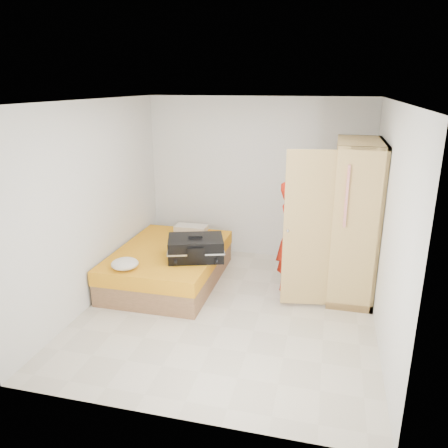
% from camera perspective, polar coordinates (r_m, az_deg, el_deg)
% --- Properties ---
extents(room, '(4.00, 4.02, 2.60)m').
position_cam_1_polar(room, '(5.25, 0.74, 1.48)').
color(room, beige).
rests_on(room, ground).
extents(bed, '(1.42, 2.02, 0.50)m').
position_cam_1_polar(bed, '(6.46, -7.17, -5.32)').
color(bed, '#996B45').
rests_on(bed, ground).
extents(wardrobe, '(1.17, 1.27, 2.10)m').
position_cam_1_polar(wardrobe, '(6.04, 16.16, -0.03)').
color(wardrobe, '#E5C270').
rests_on(wardrobe, ground).
extents(person, '(0.52, 0.65, 1.54)m').
position_cam_1_polar(person, '(6.10, 8.86, -1.58)').
color(person, red).
rests_on(person, ground).
extents(suitcase, '(0.89, 0.76, 0.32)m').
position_cam_1_polar(suitcase, '(5.96, -3.72, -3.15)').
color(suitcase, black).
rests_on(suitcase, bed).
extents(round_cushion, '(0.35, 0.35, 0.13)m').
position_cam_1_polar(round_cushion, '(5.79, -12.83, -5.09)').
color(round_cushion, silver).
rests_on(round_cushion, bed).
extents(pillow, '(0.51, 0.26, 0.09)m').
position_cam_1_polar(pillow, '(7.08, -4.33, -0.56)').
color(pillow, silver).
rests_on(pillow, bed).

